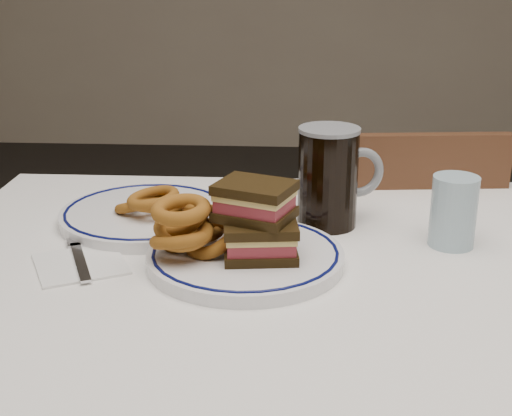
# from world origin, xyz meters

# --- Properties ---
(dining_table) EXTENTS (1.27, 0.87, 0.75)m
(dining_table) POSITION_xyz_m (0.00, 0.00, 0.64)
(dining_table) COLOR white
(dining_table) RESTS_ON floor
(chair_far) EXTENTS (0.43, 0.43, 0.86)m
(chair_far) POSITION_xyz_m (0.16, 0.49, 0.47)
(chair_far) COLOR #412615
(chair_far) RESTS_ON floor
(main_plate) EXTENTS (0.30, 0.30, 0.02)m
(main_plate) POSITION_xyz_m (-0.12, 0.00, 0.76)
(main_plate) COLOR white
(main_plate) RESTS_ON dining_table
(reuben_sandwich) EXTENTS (0.13, 0.12, 0.11)m
(reuben_sandwich) POSITION_xyz_m (-0.10, -0.01, 0.82)
(reuben_sandwich) COLOR black
(reuben_sandwich) RESTS_ON main_plate
(onion_rings_main) EXTENTS (0.14, 0.15, 0.12)m
(onion_rings_main) POSITION_xyz_m (-0.20, -0.01, 0.81)
(onion_rings_main) COLOR brown
(onion_rings_main) RESTS_ON main_plate
(ketchup_ramekin) EXTENTS (0.06, 0.06, 0.04)m
(ketchup_ramekin) POSITION_xyz_m (-0.16, 0.10, 0.79)
(ketchup_ramekin) COLOR silver
(ketchup_ramekin) RESTS_ON main_plate
(beer_mug) EXTENTS (0.15, 0.10, 0.17)m
(beer_mug) POSITION_xyz_m (0.01, 0.17, 0.84)
(beer_mug) COLOR black
(beer_mug) RESTS_ON dining_table
(water_glass) EXTENTS (0.07, 0.07, 0.11)m
(water_glass) POSITION_xyz_m (0.20, 0.09, 0.81)
(water_glass) COLOR #9DBCCB
(water_glass) RESTS_ON dining_table
(far_plate) EXTENTS (0.30, 0.30, 0.02)m
(far_plate) POSITION_xyz_m (-0.31, 0.17, 0.76)
(far_plate) COLOR white
(far_plate) RESTS_ON dining_table
(onion_rings_far) EXTENTS (0.13, 0.11, 0.07)m
(onion_rings_far) POSITION_xyz_m (-0.29, 0.15, 0.79)
(onion_rings_far) COLOR brown
(onion_rings_far) RESTS_ON far_plate
(napkin_fork) EXTENTS (0.17, 0.18, 0.01)m
(napkin_fork) POSITION_xyz_m (-0.37, -0.02, 0.75)
(napkin_fork) COLOR white
(napkin_fork) RESTS_ON dining_table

